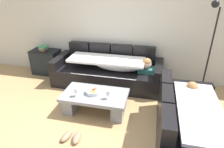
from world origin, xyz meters
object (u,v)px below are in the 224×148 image
coffee_table (95,100)px  wine_glass_near_right (108,93)px  fruit_bowl (93,91)px  side_cabinet (46,62)px  floor_lamp (209,44)px  pair_of_shoes (72,137)px  couch_along_wall (109,71)px  book_stack_on_cabinet (43,48)px  couch_near_window (189,126)px  wine_glass_near_left (76,91)px

coffee_table → wine_glass_near_right: size_ratio=7.23×
fruit_bowl → side_cabinet: bearing=142.8°
fruit_bowl → floor_lamp: (2.08, 1.17, 0.70)m
fruit_bowl → wine_glass_near_right: 0.34m
coffee_table → pair_of_shoes: size_ratio=3.61×
couch_along_wall → floor_lamp: (2.05, 0.07, 0.79)m
wine_glass_near_right → pair_of_shoes: size_ratio=0.50×
fruit_bowl → book_stack_on_cabinet: (-1.75, 1.31, 0.28)m
wine_glass_near_right → side_cabinet: (-2.05, 1.44, -0.17)m
wine_glass_near_right → pair_of_shoes: (-0.42, -0.69, -0.45)m
couch_near_window → wine_glass_near_left: (-1.89, 0.33, 0.16)m
wine_glass_near_left → floor_lamp: (2.35, 1.34, 0.62)m
fruit_bowl → couch_near_window: bearing=-17.2°
couch_along_wall → couch_near_window: same height
wine_glass_near_right → wine_glass_near_left: bearing=-175.5°
coffee_table → fruit_bowl: (-0.03, 0.01, 0.18)m
book_stack_on_cabinet → wine_glass_near_right: bearing=-34.9°
side_cabinet → book_stack_on_cabinet: book_stack_on_cabinet is taller
fruit_bowl → side_cabinet: side_cabinet is taller
couch_near_window → wine_glass_near_right: (-1.32, 0.38, 0.16)m
wine_glass_near_right → book_stack_on_cabinet: size_ratio=0.71×
couch_near_window → wine_glass_near_right: size_ratio=11.71×
couch_along_wall → side_cabinet: (-1.77, 0.22, -0.01)m
side_cabinet → floor_lamp: (3.82, -0.15, 0.80)m
wine_glass_near_left → book_stack_on_cabinet: size_ratio=0.71×
wine_glass_near_left → wine_glass_near_right: (0.57, 0.04, 0.00)m
floor_lamp → pair_of_shoes: size_ratio=5.87×
coffee_table → pair_of_shoes: coffee_table is taller
couch_along_wall → fruit_bowl: size_ratio=8.97×
couch_near_window → wine_glass_near_right: 1.38m
couch_along_wall → floor_lamp: size_ratio=1.29×
fruit_bowl → book_stack_on_cabinet: 2.21m
wine_glass_near_right → floor_lamp: (1.78, 1.29, 0.62)m
couch_near_window → book_stack_on_cabinet: (-3.38, 1.82, 0.37)m
couch_near_window → coffee_table: size_ratio=1.62×
pair_of_shoes → couch_along_wall: bearing=85.5°
book_stack_on_cabinet → couch_near_window: bearing=-28.3°
coffee_table → fruit_bowl: fruit_bowl is taller
couch_along_wall → wine_glass_near_right: 1.26m
couch_along_wall → book_stack_on_cabinet: bearing=173.0°
coffee_table → floor_lamp: size_ratio=0.62×
fruit_bowl → wine_glass_near_right: (0.31, -0.12, 0.08)m
book_stack_on_cabinet → wine_glass_near_left: bearing=-44.8°
fruit_bowl → wine_glass_near_left: bearing=-147.5°
couch_near_window → wine_glass_near_right: bearing=74.0°
book_stack_on_cabinet → pair_of_shoes: (1.64, -2.12, -0.66)m
couch_along_wall → side_cabinet: 1.79m
couch_along_wall → coffee_table: couch_along_wall is taller
floor_lamp → pair_of_shoes: bearing=-138.0°
couch_near_window → book_stack_on_cabinet: 3.85m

